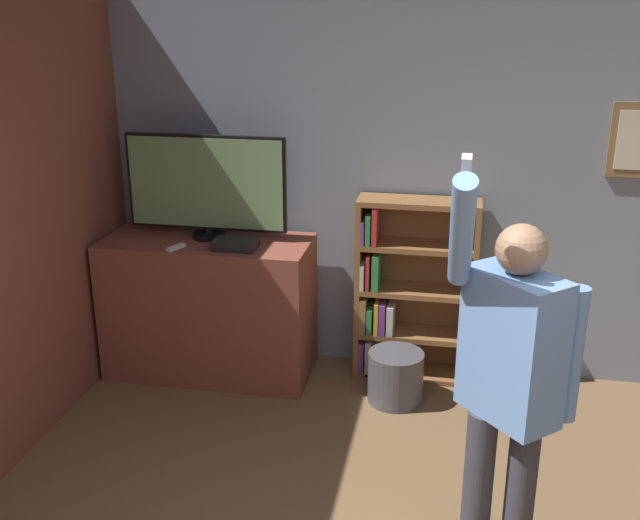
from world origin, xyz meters
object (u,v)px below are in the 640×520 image
television (206,185)px  waste_bin (396,377)px  game_console (235,244)px  bookshelf (405,292)px  person (509,379)px

television → waste_bin: size_ratio=3.00×
television → game_console: size_ratio=3.83×
television → game_console: 0.45m
game_console → waste_bin: size_ratio=0.78×
television → bookshelf: (1.31, 0.15, -0.71)m
game_console → waste_bin: (1.06, -0.05, -0.82)m
game_console → bookshelf: size_ratio=0.22×
game_console → waste_bin: bearing=-2.6°
game_console → bookshelf: (1.07, 0.34, -0.38)m
game_console → waste_bin: game_console is taller
bookshelf → person: size_ratio=0.64×
game_console → waste_bin: 1.34m
bookshelf → game_console: bearing=-162.3°
television → waste_bin: bearing=-10.6°
person → waste_bin: person is taller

